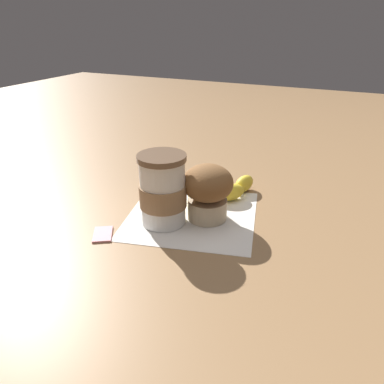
% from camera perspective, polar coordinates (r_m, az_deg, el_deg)
% --- Properties ---
extents(ground_plane, '(3.00, 3.00, 0.00)m').
position_cam_1_polar(ground_plane, '(0.72, 0.00, -3.52)').
color(ground_plane, '#936D47').
extents(paper_napkin, '(0.29, 0.29, 0.00)m').
position_cam_1_polar(paper_napkin, '(0.72, 0.00, -3.47)').
color(paper_napkin, white).
rests_on(paper_napkin, ground_plane).
extents(coffee_cup, '(0.09, 0.09, 0.13)m').
position_cam_1_polar(coffee_cup, '(0.67, -4.47, 0.20)').
color(coffee_cup, white).
rests_on(coffee_cup, paper_napkin).
extents(muffin, '(0.09, 0.09, 0.11)m').
position_cam_1_polar(muffin, '(0.69, 2.37, 0.32)').
color(muffin, beige).
rests_on(muffin, paper_napkin).
extents(banana, '(0.15, 0.11, 0.04)m').
position_cam_1_polar(banana, '(0.78, 5.29, 0.18)').
color(banana, yellow).
rests_on(banana, paper_napkin).
extents(sugar_packet, '(0.06, 0.05, 0.01)m').
position_cam_1_polar(sugar_packet, '(0.68, -13.46, -6.15)').
color(sugar_packet, pink).
rests_on(sugar_packet, ground_plane).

